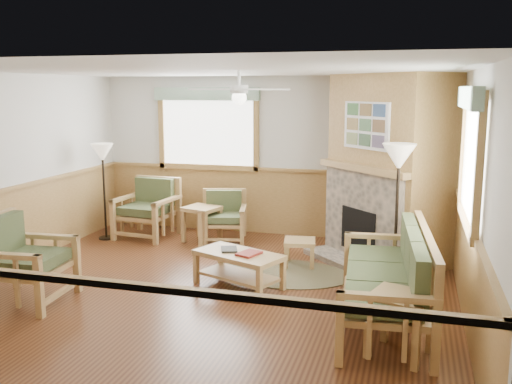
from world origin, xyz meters
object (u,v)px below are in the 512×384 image
(armchair_back_left, at_px, (147,209))
(coffee_table, at_px, (239,270))
(armchair_left, at_px, (25,260))
(end_table_sofa, at_px, (400,325))
(armchair_back_right, at_px, (223,217))
(floor_lamp_left, at_px, (104,192))
(sofa, at_px, (384,277))
(end_table_chairs, at_px, (202,224))
(footstool, at_px, (300,253))
(floor_lamp_right, at_px, (396,215))

(armchair_back_left, bearing_deg, coffee_table, -35.60)
(armchair_left, relative_size, end_table_sofa, 1.71)
(armchair_back_right, height_order, floor_lamp_left, floor_lamp_left)
(sofa, xyz_separation_m, end_table_chairs, (-3.07, 2.62, -0.22))
(sofa, xyz_separation_m, armchair_back_left, (-4.07, 2.63, -0.02))
(armchair_back_right, relative_size, end_table_sofa, 1.36)
(end_table_chairs, bearing_deg, sofa, -40.41)
(footstool, bearing_deg, sofa, -54.29)
(armchair_left, height_order, footstool, armchair_left)
(armchair_left, distance_m, footstool, 3.62)
(armchair_back_right, relative_size, footstool, 1.89)
(coffee_table, relative_size, end_table_chairs, 1.92)
(coffee_table, height_order, floor_lamp_left, floor_lamp_left)
(end_table_sofa, distance_m, floor_lamp_left, 5.78)
(footstool, bearing_deg, armchair_back_right, 146.59)
(end_table_sofa, distance_m, footstool, 2.88)
(armchair_left, relative_size, floor_lamp_right, 0.56)
(armchair_left, bearing_deg, armchair_back_left, -4.96)
(end_table_sofa, distance_m, floor_lamp_right, 2.11)
(sofa, bearing_deg, armchair_back_right, -139.75)
(armchair_left, xyz_separation_m, end_table_sofa, (4.28, -0.24, -0.21))
(armchair_left, height_order, coffee_table, armchair_left)
(sofa, distance_m, armchair_back_right, 3.88)
(coffee_table, distance_m, floor_lamp_left, 3.35)
(end_table_sofa, xyz_separation_m, floor_lamp_right, (-0.13, 2.02, 0.61))
(sofa, relative_size, armchair_back_left, 2.25)
(armchair_back_left, distance_m, floor_lamp_left, 0.75)
(floor_lamp_left, bearing_deg, sofa, -26.44)
(armchair_back_right, bearing_deg, armchair_back_left, 170.94)
(armchair_left, distance_m, end_table_chairs, 3.28)
(armchair_back_right, xyz_separation_m, coffee_table, (0.91, -2.05, -0.19))
(floor_lamp_left, bearing_deg, armchair_left, -78.01)
(armchair_back_left, distance_m, armchair_left, 3.12)
(sofa, xyz_separation_m, coffee_table, (-1.83, 0.68, -0.29))
(end_table_chairs, xyz_separation_m, floor_lamp_left, (-1.61, -0.29, 0.52))
(armchair_left, height_order, floor_lamp_right, floor_lamp_right)
(armchair_left, bearing_deg, coffee_table, -67.29)
(coffee_table, bearing_deg, floor_lamp_right, 40.37)
(floor_lamp_left, bearing_deg, coffee_table, -30.07)
(coffee_table, relative_size, footstool, 2.57)
(armchair_back_left, distance_m, end_table_chairs, 1.02)
(armchair_left, distance_m, end_table_sofa, 4.29)
(end_table_sofa, bearing_deg, armchair_left, 176.77)
(coffee_table, xyz_separation_m, end_table_chairs, (-1.24, 1.94, 0.07))
(armchair_back_right, distance_m, floor_lamp_right, 3.20)
(coffee_table, height_order, footstool, coffee_table)
(end_table_sofa, height_order, floor_lamp_right, floor_lamp_right)
(armchair_back_right, relative_size, coffee_table, 0.73)
(sofa, height_order, end_table_chairs, sofa)
(armchair_back_left, height_order, armchair_back_right, armchair_back_left)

